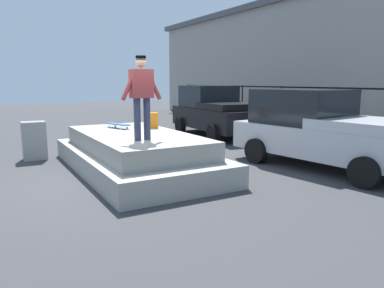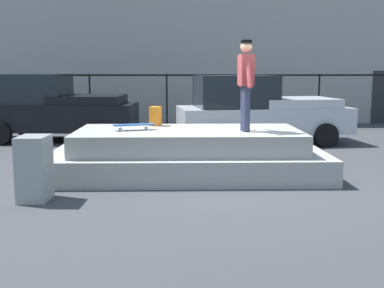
{
  "view_description": "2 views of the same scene",
  "coord_description": "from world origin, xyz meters",
  "px_view_note": "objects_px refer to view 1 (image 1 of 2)",
  "views": [
    {
      "loc": [
        7.47,
        -2.66,
        2.09
      ],
      "look_at": [
        -0.17,
        1.7,
        0.59
      ],
      "focal_mm": 34.64,
      "sensor_mm": 36.0,
      "label": 1
    },
    {
      "loc": [
        -0.86,
        -9.15,
        2.05
      ],
      "look_at": [
        -0.6,
        1.81,
        0.4
      ],
      "focal_mm": 46.33,
      "sensor_mm": 36.0,
      "label": 2
    }
  ],
  "objects_px": {
    "skateboarder": "(142,92)",
    "car_black_pickup_near": "(216,111)",
    "skateboard": "(118,124)",
    "car_silver_pickup_mid": "(324,129)",
    "utility_box": "(34,141)",
    "backpack": "(152,120)"
  },
  "relations": [
    {
      "from": "skateboarder",
      "to": "car_black_pickup_near",
      "type": "height_order",
      "value": "skateboarder"
    },
    {
      "from": "skateboard",
      "to": "car_silver_pickup_mid",
      "type": "height_order",
      "value": "car_silver_pickup_mid"
    },
    {
      "from": "car_silver_pickup_mid",
      "to": "utility_box",
      "type": "relative_size",
      "value": 4.74
    },
    {
      "from": "skateboard",
      "to": "car_silver_pickup_mid",
      "type": "bearing_deg",
      "value": 53.86
    },
    {
      "from": "car_silver_pickup_mid",
      "to": "backpack",
      "type": "bearing_deg",
      "value": -128.36
    },
    {
      "from": "backpack",
      "to": "car_silver_pickup_mid",
      "type": "distance_m",
      "value": 4.3
    },
    {
      "from": "car_black_pickup_near",
      "to": "skateboarder",
      "type": "bearing_deg",
      "value": -45.8
    },
    {
      "from": "backpack",
      "to": "car_black_pickup_near",
      "type": "bearing_deg",
      "value": -129.44
    },
    {
      "from": "skateboard",
      "to": "car_black_pickup_near",
      "type": "relative_size",
      "value": 0.18
    },
    {
      "from": "skateboard",
      "to": "backpack",
      "type": "relative_size",
      "value": 2.04
    },
    {
      "from": "backpack",
      "to": "car_silver_pickup_mid",
      "type": "height_order",
      "value": "car_silver_pickup_mid"
    },
    {
      "from": "car_black_pickup_near",
      "to": "utility_box",
      "type": "relative_size",
      "value": 4.39
    },
    {
      "from": "backpack",
      "to": "car_silver_pickup_mid",
      "type": "bearing_deg",
      "value": 154.37
    },
    {
      "from": "skateboarder",
      "to": "car_silver_pickup_mid",
      "type": "xyz_separation_m",
      "value": [
        0.91,
        4.36,
        -0.95
      ]
    },
    {
      "from": "backpack",
      "to": "skateboarder",
      "type": "bearing_deg",
      "value": 73.3
    },
    {
      "from": "skateboarder",
      "to": "car_black_pickup_near",
      "type": "relative_size",
      "value": 0.38
    },
    {
      "from": "utility_box",
      "to": "skateboard",
      "type": "bearing_deg",
      "value": 55.35
    },
    {
      "from": "skateboarder",
      "to": "skateboard",
      "type": "height_order",
      "value": "skateboarder"
    },
    {
      "from": "car_black_pickup_near",
      "to": "car_silver_pickup_mid",
      "type": "height_order",
      "value": "car_black_pickup_near"
    },
    {
      "from": "backpack",
      "to": "car_silver_pickup_mid",
      "type": "xyz_separation_m",
      "value": [
        2.67,
        3.37,
        -0.15
      ]
    },
    {
      "from": "car_silver_pickup_mid",
      "to": "utility_box",
      "type": "height_order",
      "value": "car_silver_pickup_mid"
    },
    {
      "from": "skateboarder",
      "to": "skateboard",
      "type": "bearing_deg",
      "value": 174.93
    }
  ]
}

